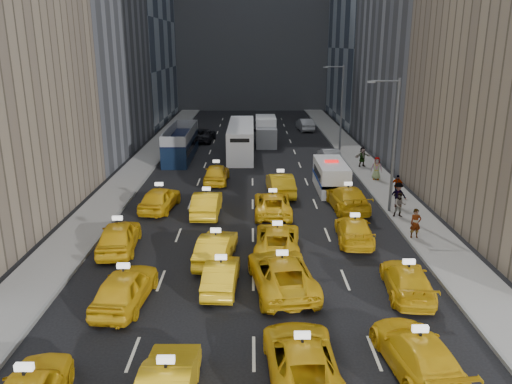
% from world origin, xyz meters
% --- Properties ---
extents(ground, '(160.00, 160.00, 0.00)m').
position_xyz_m(ground, '(0.00, 0.00, 0.00)').
color(ground, black).
rests_on(ground, ground).
extents(sidewalk_west, '(3.00, 90.00, 0.15)m').
position_xyz_m(sidewalk_west, '(-10.50, 25.00, 0.07)').
color(sidewalk_west, gray).
rests_on(sidewalk_west, ground).
extents(sidewalk_east, '(3.00, 90.00, 0.15)m').
position_xyz_m(sidewalk_east, '(10.50, 25.00, 0.07)').
color(sidewalk_east, gray).
rests_on(sidewalk_east, ground).
extents(curb_west, '(0.15, 90.00, 0.18)m').
position_xyz_m(curb_west, '(-9.05, 25.00, 0.09)').
color(curb_west, slate).
rests_on(curb_west, ground).
extents(curb_east, '(0.15, 90.00, 0.18)m').
position_xyz_m(curb_east, '(9.05, 25.00, 0.09)').
color(curb_east, slate).
rests_on(curb_east, ground).
extents(streetlight_near, '(2.15, 0.22, 9.00)m').
position_xyz_m(streetlight_near, '(9.18, 12.00, 4.92)').
color(streetlight_near, '#595B60').
rests_on(streetlight_near, ground).
extents(streetlight_far, '(2.15, 0.22, 9.00)m').
position_xyz_m(streetlight_far, '(9.18, 32.00, 4.92)').
color(streetlight_far, '#595B60').
rests_on(streetlight_far, ground).
extents(taxi_2, '(2.63, 5.32, 1.45)m').
position_xyz_m(taxi_2, '(1.63, -5.40, 0.72)').
color(taxi_2, gold).
rests_on(taxi_2, ground).
extents(taxi_3, '(2.66, 5.29, 1.47)m').
position_xyz_m(taxi_3, '(5.71, -5.09, 0.74)').
color(taxi_3, gold).
rests_on(taxi_3, ground).
extents(taxi_4, '(2.39, 4.95, 1.63)m').
position_xyz_m(taxi_4, '(-5.64, -0.27, 0.82)').
color(taxi_4, gold).
rests_on(taxi_4, ground).
extents(taxi_5, '(1.68, 4.24, 1.37)m').
position_xyz_m(taxi_5, '(-1.50, 1.18, 0.69)').
color(taxi_5, gold).
rests_on(taxi_5, ground).
extents(taxi_6, '(3.43, 6.09, 1.61)m').
position_xyz_m(taxi_6, '(1.33, 1.13, 0.80)').
color(taxi_6, gold).
rests_on(taxi_6, ground).
extents(taxi_7, '(2.37, 4.93, 1.38)m').
position_xyz_m(taxi_7, '(7.05, 0.58, 0.69)').
color(taxi_7, gold).
rests_on(taxi_7, ground).
extents(taxi_8, '(2.33, 5.03, 1.67)m').
position_xyz_m(taxi_8, '(-7.45, 5.78, 0.83)').
color(taxi_8, gold).
rests_on(taxi_8, ground).
extents(taxi_9, '(2.18, 4.79, 1.52)m').
position_xyz_m(taxi_9, '(-1.95, 4.24, 0.76)').
color(taxi_9, gold).
rests_on(taxi_9, ground).
extents(taxi_10, '(2.74, 5.36, 1.45)m').
position_xyz_m(taxi_10, '(1.34, 5.51, 0.72)').
color(taxi_10, gold).
rests_on(taxi_10, ground).
extents(taxi_11, '(2.34, 4.98, 1.41)m').
position_xyz_m(taxi_11, '(5.88, 6.96, 0.70)').
color(taxi_11, gold).
rests_on(taxi_11, ground).
extents(taxi_12, '(2.57, 5.03, 1.64)m').
position_xyz_m(taxi_12, '(-6.41, 12.78, 0.82)').
color(taxi_12, gold).
rests_on(taxi_12, ground).
extents(taxi_13, '(1.81, 4.92, 1.61)m').
position_xyz_m(taxi_13, '(-3.08, 11.73, 0.80)').
color(taxi_13, gold).
rests_on(taxi_13, ground).
extents(taxi_14, '(2.45, 5.26, 1.46)m').
position_xyz_m(taxi_14, '(1.34, 11.82, 0.73)').
color(taxi_14, gold).
rests_on(taxi_14, ground).
extents(taxi_15, '(2.62, 5.76, 1.63)m').
position_xyz_m(taxi_15, '(6.56, 12.78, 0.82)').
color(taxi_15, gold).
rests_on(taxi_15, ground).
extents(taxi_16, '(2.05, 4.80, 1.62)m').
position_xyz_m(taxi_16, '(-2.97, 19.71, 0.81)').
color(taxi_16, gold).
rests_on(taxi_16, ground).
extents(taxi_17, '(2.15, 5.17, 1.66)m').
position_xyz_m(taxi_17, '(2.11, 16.35, 0.83)').
color(taxi_17, gold).
rests_on(taxi_17, ground).
extents(nypd_van, '(2.78, 5.85, 2.42)m').
position_xyz_m(nypd_van, '(6.12, 17.50, 1.10)').
color(nypd_van, white).
rests_on(nypd_van, ground).
extents(double_decker, '(3.32, 10.58, 3.03)m').
position_xyz_m(double_decker, '(-7.17, 29.30, 1.50)').
color(double_decker, black).
rests_on(double_decker, ground).
extents(city_bus, '(3.21, 12.32, 3.15)m').
position_xyz_m(city_bus, '(-1.16, 30.90, 1.56)').
color(city_bus, white).
rests_on(city_bus, ground).
extents(box_truck, '(2.59, 6.72, 3.02)m').
position_xyz_m(box_truck, '(1.56, 36.31, 1.48)').
color(box_truck, silver).
rests_on(box_truck, ground).
extents(misc_car_0, '(1.80, 4.62, 1.50)m').
position_xyz_m(misc_car_0, '(7.36, 26.47, 0.75)').
color(misc_car_0, '#999CA0').
rests_on(misc_car_0, ground).
extents(misc_car_1, '(2.95, 5.58, 1.49)m').
position_xyz_m(misc_car_1, '(-5.79, 38.06, 0.75)').
color(misc_car_1, black).
rests_on(misc_car_1, ground).
extents(misc_car_2, '(2.95, 6.00, 1.68)m').
position_xyz_m(misc_car_2, '(1.31, 47.43, 0.84)').
color(misc_car_2, slate).
rests_on(misc_car_2, ground).
extents(misc_car_3, '(2.07, 4.60, 1.53)m').
position_xyz_m(misc_car_3, '(-1.45, 43.58, 0.77)').
color(misc_car_3, black).
rests_on(misc_car_3, ground).
extents(misc_car_4, '(2.20, 5.00, 1.60)m').
position_xyz_m(misc_car_4, '(7.00, 45.55, 0.80)').
color(misc_car_4, '#929599').
rests_on(misc_car_4, ground).
extents(pedestrian_0, '(0.65, 0.44, 1.76)m').
position_xyz_m(pedestrian_0, '(9.48, 7.11, 1.03)').
color(pedestrian_0, gray).
rests_on(pedestrian_0, sidewalk_east).
extents(pedestrian_1, '(0.84, 0.52, 1.65)m').
position_xyz_m(pedestrian_1, '(9.60, 10.76, 0.97)').
color(pedestrian_1, gray).
rests_on(pedestrian_1, sidewalk_east).
extents(pedestrian_2, '(1.16, 0.51, 1.77)m').
position_xyz_m(pedestrian_2, '(10.05, 12.79, 1.04)').
color(pedestrian_2, gray).
rests_on(pedestrian_2, sidewalk_east).
extents(pedestrian_3, '(1.04, 0.76, 1.61)m').
position_xyz_m(pedestrian_3, '(10.74, 15.45, 0.96)').
color(pedestrian_3, gray).
rests_on(pedestrian_3, sidewalk_east).
extents(pedestrian_4, '(1.03, 0.72, 1.90)m').
position_xyz_m(pedestrian_4, '(10.35, 20.19, 1.10)').
color(pedestrian_4, gray).
rests_on(pedestrian_4, sidewalk_east).
extents(pedestrian_5, '(1.75, 1.04, 1.82)m').
position_xyz_m(pedestrian_5, '(10.15, 24.76, 1.06)').
color(pedestrian_5, gray).
rests_on(pedestrian_5, sidewalk_east).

